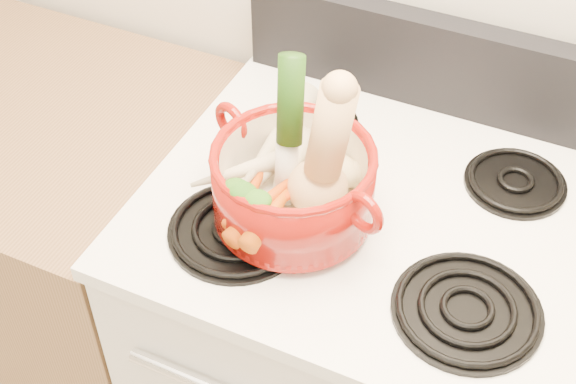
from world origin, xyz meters
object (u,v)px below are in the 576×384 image
at_px(stove_body, 363,369).
at_px(dutch_oven, 293,184).
at_px(squash, 319,149).
at_px(leek, 287,131).

relative_size(stove_body, dutch_oven, 3.60).
bearing_deg(squash, leek, 150.16).
relative_size(dutch_oven, leek, 0.97).
distance_m(stove_body, squash, 0.67).
bearing_deg(stove_body, leek, -148.00).
xyz_separation_m(stove_body, leek, (-0.14, -0.09, 0.67)).
relative_size(stove_body, leek, 3.49).
distance_m(stove_body, leek, 0.68).
relative_size(squash, leek, 0.92).
height_order(stove_body, dutch_oven, dutch_oven).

